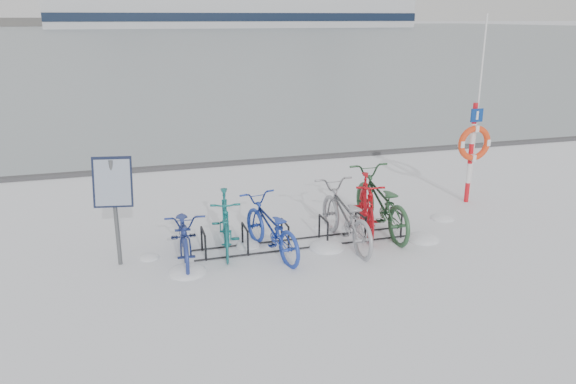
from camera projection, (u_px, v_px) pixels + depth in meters
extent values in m
plane|color=white|center=(304.00, 244.00, 10.06)|extent=(900.00, 900.00, 0.00)
cube|color=#919DA4|center=(126.00, 32.00, 151.86)|extent=(400.00, 298.00, 0.02)
cube|color=#3F3F42|center=(238.00, 163.00, 15.45)|extent=(400.00, 0.25, 0.10)
cylinder|color=black|center=(206.00, 248.00, 9.31)|extent=(0.04, 0.04, 0.44)
cylinder|color=black|center=(202.00, 239.00, 9.71)|extent=(0.04, 0.04, 0.44)
cylinder|color=black|center=(203.00, 231.00, 9.44)|extent=(0.04, 0.44, 0.04)
cylinder|color=black|center=(248.00, 244.00, 9.50)|extent=(0.04, 0.04, 0.44)
cylinder|color=black|center=(242.00, 234.00, 9.91)|extent=(0.04, 0.04, 0.44)
cylinder|color=black|center=(245.00, 227.00, 9.64)|extent=(0.04, 0.44, 0.04)
cylinder|color=black|center=(289.00, 239.00, 9.70)|extent=(0.04, 0.04, 0.44)
cylinder|color=black|center=(282.00, 230.00, 10.10)|extent=(0.04, 0.04, 0.44)
cylinder|color=black|center=(285.00, 223.00, 9.83)|extent=(0.04, 0.44, 0.04)
cylinder|color=black|center=(328.00, 235.00, 9.89)|extent=(0.04, 0.04, 0.44)
cylinder|color=black|center=(319.00, 226.00, 10.30)|extent=(0.04, 0.04, 0.44)
cylinder|color=black|center=(324.00, 219.00, 10.03)|extent=(0.04, 0.44, 0.04)
cylinder|color=black|center=(365.00, 230.00, 10.09)|extent=(0.04, 0.04, 0.44)
cylinder|color=black|center=(356.00, 222.00, 10.49)|extent=(0.04, 0.04, 0.44)
cylinder|color=black|center=(361.00, 215.00, 10.23)|extent=(0.04, 0.44, 0.04)
cylinder|color=black|center=(401.00, 226.00, 10.29)|extent=(0.04, 0.04, 0.44)
cylinder|color=black|center=(390.00, 218.00, 10.69)|extent=(0.04, 0.04, 0.44)
cylinder|color=black|center=(396.00, 211.00, 10.42)|extent=(0.04, 0.44, 0.04)
cylinder|color=black|center=(308.00, 247.00, 9.86)|extent=(4.00, 0.03, 0.03)
cylinder|color=black|center=(301.00, 238.00, 10.26)|extent=(4.00, 0.03, 0.03)
cylinder|color=#595B5E|center=(116.00, 214.00, 8.98)|extent=(0.07, 0.07, 1.76)
cube|color=black|center=(113.00, 182.00, 8.79)|extent=(0.64, 0.33, 0.80)
cube|color=#8C99AD|center=(113.00, 183.00, 8.75)|extent=(0.57, 0.26, 0.71)
cylinder|color=red|center=(467.00, 192.00, 12.29)|extent=(0.10, 0.10, 0.43)
cylinder|color=silver|center=(469.00, 173.00, 12.16)|extent=(0.10, 0.10, 0.43)
cylinder|color=red|center=(471.00, 154.00, 12.03)|extent=(0.10, 0.10, 0.43)
cylinder|color=silver|center=(473.00, 134.00, 11.90)|extent=(0.10, 0.10, 0.43)
cylinder|color=red|center=(475.00, 113.00, 11.77)|extent=(0.10, 0.10, 0.43)
torus|color=#ED3E16|center=(474.00, 143.00, 11.88)|extent=(0.76, 0.13, 0.76)
cube|color=navy|center=(477.00, 115.00, 11.71)|extent=(0.28, 0.03, 0.28)
cylinder|color=silver|center=(478.00, 112.00, 11.84)|extent=(0.04, 0.04, 3.95)
cube|color=silver|center=(238.00, 12.00, 205.42)|extent=(131.47, 24.42, 11.27)
cube|color=black|center=(245.00, 17.00, 194.77)|extent=(131.47, 0.30, 2.82)
cube|color=black|center=(232.00, 17.00, 217.20)|extent=(131.47, 0.30, 2.82)
imported|color=navy|center=(185.00, 231.00, 9.35)|extent=(0.74, 1.85, 0.95)
imported|color=#156567|center=(225.00, 220.00, 9.70)|extent=(0.75, 1.81, 1.05)
imported|color=#203AA4|center=(271.00, 225.00, 9.55)|extent=(1.07, 2.01, 1.00)
imported|color=#94959B|center=(345.00, 214.00, 9.94)|extent=(0.81, 2.14, 1.11)
imported|color=red|center=(367.00, 203.00, 10.51)|extent=(1.02, 1.90, 1.10)
imported|color=#2B5333|center=(381.00, 200.00, 10.54)|extent=(0.80, 2.27, 1.19)
ellipsoid|color=white|center=(323.00, 228.00, 10.82)|extent=(0.37, 0.37, 0.13)
ellipsoid|color=white|center=(248.00, 246.00, 9.98)|extent=(0.43, 0.43, 0.15)
ellipsoid|color=white|center=(355.00, 229.00, 10.75)|extent=(0.50, 0.50, 0.18)
ellipsoid|color=white|center=(149.00, 258.00, 9.48)|extent=(0.35, 0.35, 0.12)
ellipsoid|color=white|center=(442.00, 219.00, 11.31)|extent=(0.47, 0.47, 0.16)
ellipsoid|color=white|center=(187.00, 273.00, 8.93)|extent=(0.62, 0.62, 0.22)
ellipsoid|color=white|center=(327.00, 248.00, 9.89)|extent=(0.63, 0.63, 0.22)
ellipsoid|color=white|center=(423.00, 240.00, 10.25)|extent=(0.60, 0.60, 0.21)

